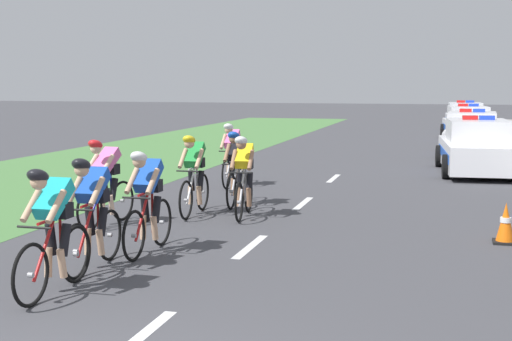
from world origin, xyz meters
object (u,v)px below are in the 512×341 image
(police_car_furthest, at_px, (465,118))
(police_car_nearest, at_px, (477,149))
(cyclist_second, at_px, (92,212))
(cyclist_fourth, at_px, (105,181))
(cyclist_lead, at_px, (52,229))
(cyclist_third, at_px, (147,200))
(police_car_second, at_px, (471,135))
(cyclist_sixth, at_px, (244,175))
(cyclist_eighth, at_px, (232,154))
(cyclist_fifth, at_px, (194,174))
(cyclist_seventh, at_px, (237,167))
(traffic_cone_far, at_px, (506,224))
(police_car_third, at_px, (467,125))

(police_car_furthest, bearing_deg, police_car_nearest, -90.00)
(cyclist_second, bearing_deg, cyclist_fourth, 113.91)
(cyclist_lead, height_order, police_car_furthest, police_car_furthest)
(cyclist_third, relative_size, police_car_second, 0.39)
(cyclist_sixth, bearing_deg, cyclist_fourth, -146.47)
(cyclist_sixth, relative_size, police_car_nearest, 0.38)
(cyclist_sixth, bearing_deg, cyclist_second, -102.36)
(police_car_second, bearing_deg, cyclist_eighth, -121.88)
(cyclist_second, xyz_separation_m, police_car_furthest, (5.28, 28.95, -0.11))
(cyclist_fifth, xyz_separation_m, cyclist_sixth, (0.96, 0.04, 0.00))
(cyclist_lead, distance_m, cyclist_second, 1.12)
(cyclist_fifth, distance_m, cyclist_sixth, 0.96)
(cyclist_seventh, bearing_deg, police_car_nearest, 53.81)
(cyclist_eighth, xyz_separation_m, traffic_cone_far, (5.91, -4.72, -0.48))
(traffic_cone_far, bearing_deg, cyclist_third, -157.96)
(police_car_second, xyz_separation_m, police_car_furthest, (0.00, 11.86, 0.00))
(cyclist_second, xyz_separation_m, police_car_nearest, (5.28, 11.93, -0.11))
(cyclist_lead, distance_m, cyclist_fifth, 5.18)
(police_car_nearest, relative_size, police_car_furthest, 1.01)
(cyclist_eighth, distance_m, police_car_second, 10.93)
(cyclist_second, xyz_separation_m, traffic_cone_far, (5.42, 3.10, -0.48))
(cyclist_lead, xyz_separation_m, cyclist_second, (-0.09, 1.12, 0.00))
(traffic_cone_far, bearing_deg, cyclist_fifth, 170.12)
(police_car_third, distance_m, police_car_furthest, 5.72)
(cyclist_lead, relative_size, traffic_cone_far, 2.69)
(cyclist_fourth, xyz_separation_m, police_car_third, (6.48, 20.53, -0.11))
(cyclist_second, distance_m, police_car_third, 23.83)
(cyclist_fifth, distance_m, cyclist_eighth, 3.79)
(cyclist_third, bearing_deg, cyclist_eighth, 96.91)
(cyclist_sixth, xyz_separation_m, police_car_furthest, (4.38, 24.86, -0.11))
(cyclist_third, height_order, cyclist_seventh, same)
(police_car_furthest, height_order, traffic_cone_far, police_car_furthest)
(police_car_nearest, height_order, police_car_furthest, same)
(cyclist_sixth, distance_m, police_car_furthest, 25.24)
(cyclist_lead, xyz_separation_m, traffic_cone_far, (5.33, 4.22, -0.48))
(cyclist_fourth, height_order, police_car_third, police_car_third)
(cyclist_second, bearing_deg, police_car_second, 72.85)
(cyclist_seventh, xyz_separation_m, cyclist_eighth, (-0.90, 2.55, 0.00))
(police_car_third, bearing_deg, cyclist_eighth, -110.54)
(cyclist_fifth, bearing_deg, cyclist_third, -82.58)
(cyclist_eighth, bearing_deg, police_car_nearest, 35.43)
(cyclist_sixth, distance_m, cyclist_eighth, 3.98)
(cyclist_eighth, relative_size, police_car_furthest, 0.39)
(cyclist_third, distance_m, cyclist_fifth, 3.04)
(cyclist_fifth, distance_m, police_car_second, 14.09)
(cyclist_eighth, bearing_deg, police_car_third, 69.46)
(police_car_nearest, xyz_separation_m, police_car_third, (0.00, 11.31, 0.00))
(cyclist_lead, relative_size, cyclist_fifth, 1.00)
(police_car_third, bearing_deg, police_car_second, -90.02)
(cyclist_third, relative_size, cyclist_fourth, 1.00)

